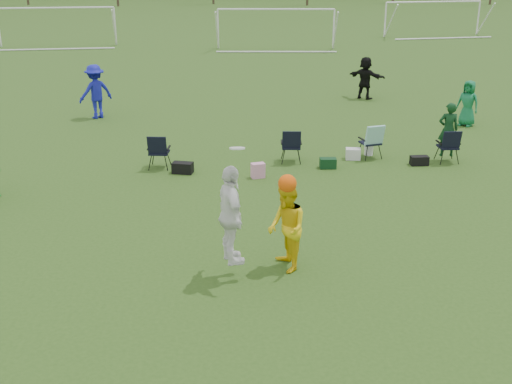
{
  "coord_description": "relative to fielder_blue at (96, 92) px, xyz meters",
  "views": [
    {
      "loc": [
        0.22,
        -9.26,
        5.58
      ],
      "look_at": [
        0.94,
        2.4,
        1.25
      ],
      "focal_mm": 45.0,
      "sensor_mm": 36.0,
      "label": 1
    }
  ],
  "objects": [
    {
      "name": "fielder_green_far",
      "position": [
        12.97,
        -1.92,
        -0.18
      ],
      "size": [
        0.9,
        0.9,
        1.58
      ],
      "primitive_type": "imported",
      "rotation": [
        0.0,
        0.0,
        -0.77
      ],
      "color": "#137040",
      "rests_on": "ground"
    },
    {
      "name": "goal_right",
      "position": [
        20.15,
        24.1,
        0.96
      ],
      "size": [
        7.35,
        1.14,
        2.46
      ],
      "rotation": [
        0.0,
        0.0,
        0.14
      ],
      "color": "white",
      "rests_on": "ground"
    },
    {
      "name": "goal_left",
      "position": [
        -5.85,
        20.1,
        0.96
      ],
      "size": [
        7.39,
        0.76,
        2.46
      ],
      "rotation": [
        0.0,
        0.0,
        0.09
      ],
      "color": "white",
      "rests_on": "ground"
    },
    {
      "name": "fielder_black",
      "position": [
        10.43,
        2.7,
        -0.11
      ],
      "size": [
        1.54,
        1.42,
        1.72
      ],
      "primitive_type": "imported",
      "rotation": [
        0.0,
        0.0,
        2.44
      ],
      "color": "black",
      "rests_on": "ground"
    },
    {
      "name": "goal_mid",
      "position": [
        8.15,
        18.1,
        0.96
      ],
      "size": [
        7.4,
        0.63,
        2.46
      ],
      "rotation": [
        0.0,
        0.0,
        -0.07
      ],
      "color": "white",
      "rests_on": "ground"
    },
    {
      "name": "center_contest",
      "position": [
        5.09,
        -12.5,
        0.09
      ],
      "size": [
        1.78,
        1.36,
        2.54
      ],
      "color": "white",
      "rests_on": "ground"
    },
    {
      "name": "ground",
      "position": [
        4.15,
        -13.9,
        -0.97
      ],
      "size": [
        260.0,
        260.0,
        0.0
      ],
      "primitive_type": "plane",
      "color": "#2D5019",
      "rests_on": "ground"
    },
    {
      "name": "sideline_setup",
      "position": [
        7.81,
        -5.82,
        -0.45
      ],
      "size": [
        8.8,
        2.14,
        1.7
      ],
      "color": "#0F3819",
      "rests_on": "ground"
    },
    {
      "name": "fielder_blue",
      "position": [
        0.0,
        0.0,
        0.0
      ],
      "size": [
        1.43,
        1.31,
        1.93
      ],
      "primitive_type": "imported",
      "rotation": [
        0.0,
        0.0,
        3.77
      ],
      "color": "#161BA9",
      "rests_on": "ground"
    }
  ]
}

